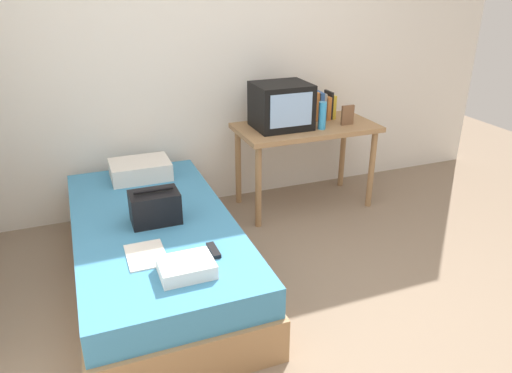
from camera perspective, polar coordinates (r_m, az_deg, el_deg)
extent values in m
plane|color=#84705B|center=(2.95, 10.05, -16.03)|extent=(8.00, 8.00, 0.00)
cube|color=silver|center=(4.14, -3.29, 15.82)|extent=(5.20, 0.10, 2.60)
cube|color=#9E754C|center=(3.28, -11.62, -8.76)|extent=(1.00, 2.00, 0.27)
cube|color=teal|center=(3.17, -11.95, -5.34)|extent=(0.97, 1.94, 0.18)
cube|color=#9E754C|center=(4.06, 5.93, 6.94)|extent=(1.16, 0.60, 0.04)
cylinder|color=#9E754C|center=(3.78, 0.29, -0.10)|extent=(0.05, 0.05, 0.68)
cylinder|color=#9E754C|center=(4.24, 13.48, 1.97)|extent=(0.05, 0.05, 0.68)
cylinder|color=#9E754C|center=(4.19, -2.12, 2.38)|extent=(0.05, 0.05, 0.68)
cylinder|color=#9E754C|center=(4.62, 10.19, 4.06)|extent=(0.05, 0.05, 0.68)
cube|color=black|center=(3.94, 2.98, 9.51)|extent=(0.44, 0.38, 0.36)
cube|color=#8CB2E0|center=(3.76, 4.20, 8.97)|extent=(0.35, 0.01, 0.26)
cylinder|color=#3399DB|center=(3.94, 7.83, 8.30)|extent=(0.06, 0.06, 0.22)
cube|color=#CC7233|center=(4.20, 6.90, 9.47)|extent=(0.03, 0.13, 0.24)
cube|color=#2D5699|center=(4.22, 7.35, 9.48)|extent=(0.04, 0.15, 0.24)
cube|color=gray|center=(4.24, 7.76, 9.43)|extent=(0.03, 0.13, 0.23)
cube|color=#CC7233|center=(4.26, 8.15, 9.28)|extent=(0.04, 0.16, 0.20)
cube|color=black|center=(4.27, 8.53, 9.55)|extent=(0.02, 0.13, 0.24)
cube|color=gold|center=(4.28, 8.84, 9.36)|extent=(0.03, 0.14, 0.20)
cube|color=brown|center=(4.10, 10.76, 8.29)|extent=(0.11, 0.02, 0.16)
cube|color=silver|center=(3.77, -13.51, 1.97)|extent=(0.44, 0.33, 0.13)
cube|color=black|center=(3.06, -11.85, -2.41)|extent=(0.30, 0.20, 0.20)
cylinder|color=black|center=(3.01, -12.03, -0.45)|extent=(0.24, 0.02, 0.02)
cube|color=white|center=(2.76, -12.86, -7.89)|extent=(0.21, 0.29, 0.01)
cube|color=black|center=(2.73, -5.04, -7.51)|extent=(0.04, 0.16, 0.02)
cube|color=white|center=(2.55, -8.22, -9.44)|extent=(0.28, 0.22, 0.08)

